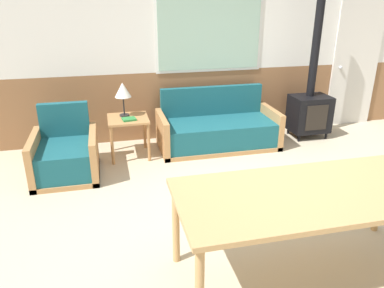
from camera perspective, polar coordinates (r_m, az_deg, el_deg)
ground_plane at (r=3.87m, az=11.50°, el=-11.80°), size 16.00×16.00×0.00m
wall_back at (r=5.76m, az=1.64°, el=14.44°), size 7.20×0.09×2.70m
couch at (r=5.53m, az=3.89°, el=2.11°), size 1.73×0.81×0.83m
armchair at (r=4.89m, az=-18.68°, el=-1.82°), size 0.78×0.87×0.84m
side_table at (r=5.18m, az=-9.68°, el=3.00°), size 0.54×0.54×0.56m
table_lamp at (r=5.15m, az=-10.51°, el=7.96°), size 0.22×0.22×0.46m
book_stack at (r=5.06m, az=-9.58°, el=3.77°), size 0.20×0.18×0.02m
dining_table at (r=2.97m, az=17.94°, el=-7.92°), size 2.07×0.91×0.77m
wood_stove at (r=6.10m, az=17.60°, el=6.14°), size 0.58×0.45×2.48m
entry_door at (r=6.90m, az=23.61°, el=11.13°), size 0.83×0.09×2.08m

